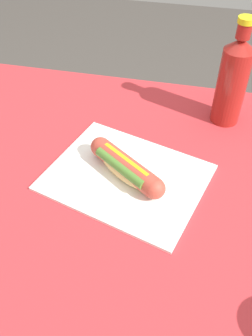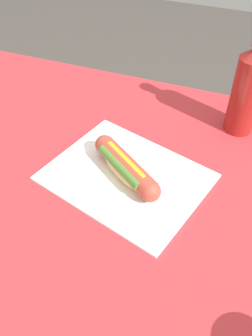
{
  "view_description": "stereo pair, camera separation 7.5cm",
  "coord_description": "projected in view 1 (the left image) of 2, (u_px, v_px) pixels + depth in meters",
  "views": [
    {
      "loc": [
        -0.07,
        0.49,
        1.3
      ],
      "look_at": [
        0.04,
        -0.03,
        0.77
      ],
      "focal_mm": 39.2,
      "sensor_mm": 36.0,
      "label": 1
    },
    {
      "loc": [
        -0.15,
        0.47,
        1.3
      ],
      "look_at": [
        0.04,
        -0.03,
        0.77
      ],
      "focal_mm": 39.2,
      "sensor_mm": 36.0,
      "label": 2
    }
  ],
  "objects": [
    {
      "name": "soda_bottle",
      "position": [
        233.0,
        80.0,
        0.84
      ],
      "size": [
        0.07,
        0.07,
        0.25
      ],
      "color": "maroon",
      "rests_on": "dining_table"
    },
    {
      "name": "paper_wrapper",
      "position": [
        126.0,
        177.0,
        0.77
      ],
      "size": [
        0.37,
        0.33,
        0.01
      ],
      "primitive_type": "cube",
      "rotation": [
        0.0,
        0.0,
        -0.29
      ],
      "color": "white",
      "rests_on": "dining_table"
    },
    {
      "name": "dining_table",
      "position": [
        141.0,
        230.0,
        0.83
      ],
      "size": [
        1.25,
        0.84,
        0.74
      ],
      "color": "brown",
      "rests_on": "ground"
    },
    {
      "name": "hot_dog",
      "position": [
        126.0,
        167.0,
        0.75
      ],
      "size": [
        0.18,
        0.14,
        0.05
      ],
      "color": "#DBB26B",
      "rests_on": "paper_wrapper"
    },
    {
      "name": "ground_plane",
      "position": [
        136.0,
        335.0,
        1.27
      ],
      "size": [
        6.0,
        6.0,
        0.0
      ],
      "primitive_type": "plane",
      "color": "#47423D",
      "rests_on": "ground"
    }
  ]
}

